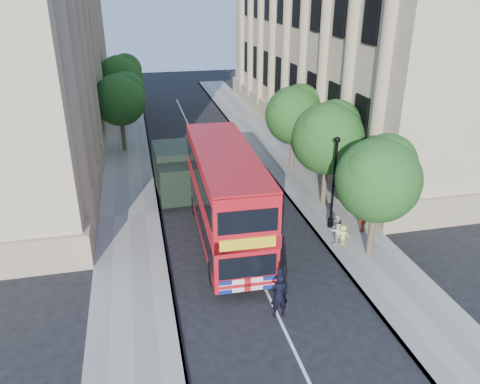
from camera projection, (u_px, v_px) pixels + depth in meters
ground at (274, 308)px, 19.46m from camera, size 120.00×120.00×0.00m
pavement_right at (316, 197)px, 29.53m from camera, size 3.50×80.00×0.12m
pavement_left at (130, 215)px, 27.19m from camera, size 3.50×80.00×0.12m
building_right at (351, 28)px, 40.05m from camera, size 12.00×38.00×18.00m
building_left at (4, 35)px, 34.42m from camera, size 12.00×38.00×18.00m
tree_right_near at (379, 175)px, 21.65m from camera, size 4.00×4.00×6.08m
tree_right_mid at (329, 135)px, 26.92m from camera, size 4.20×4.20×6.37m
tree_right_far at (294, 112)px, 32.32m from camera, size 4.00×4.00×6.15m
tree_left_far at (120, 97)px, 36.11m from camera, size 4.00×4.00×6.30m
tree_left_back at (120, 76)px, 43.14m from camera, size 4.20×4.20×6.65m
lamp_post at (333, 187)px, 24.82m from camera, size 0.32×0.32×5.16m
double_decker_bus at (226, 194)px, 23.52m from camera, size 3.08×10.59×4.86m
box_van at (174, 174)px, 29.42m from camera, size 2.31×5.31×3.00m
police_constable at (279, 295)px, 18.63m from camera, size 0.72×0.47×1.98m
woman_pedestrian at (336, 229)px, 23.80m from camera, size 1.01×0.96×1.65m
child_a at (363, 221)px, 25.03m from camera, size 0.78×0.60×1.24m
child_b at (343, 235)px, 23.82m from camera, size 0.75×0.49×1.08m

